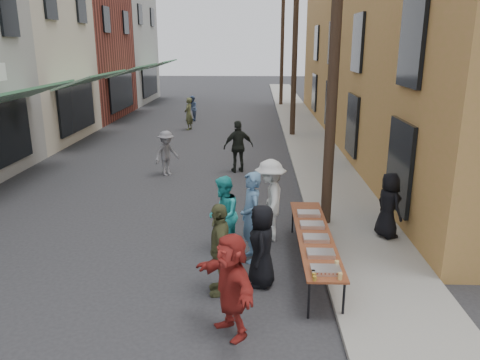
# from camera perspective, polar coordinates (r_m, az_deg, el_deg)

# --- Properties ---
(ground) EXTENTS (120.00, 120.00, 0.00)m
(ground) POSITION_cam_1_polar(r_m,az_deg,el_deg) (9.72, -13.50, -11.64)
(ground) COLOR #28282B
(ground) RESTS_ON ground
(sidewalk) EXTENTS (2.20, 60.00, 0.10)m
(sidewalk) POSITION_cam_1_polar(r_m,az_deg,el_deg) (23.80, 8.05, 5.43)
(sidewalk) COLOR gray
(sidewalk) RESTS_ON ground
(storefront_row) EXTENTS (8.00, 37.00, 9.00)m
(storefront_row) POSITION_cam_1_polar(r_m,az_deg,el_deg) (26.38, -27.11, 13.83)
(storefront_row) COLOR maroon
(storefront_row) RESTS_ON ground
(building_ochre) EXTENTS (10.00, 28.00, 10.00)m
(building_ochre) POSITION_cam_1_polar(r_m,az_deg,el_deg) (23.85, 24.18, 16.21)
(building_ochre) COLOR #A17C39
(building_ochre) RESTS_ON ground
(utility_pole_near) EXTENTS (0.26, 0.26, 9.00)m
(utility_pole_near) POSITION_cam_1_polar(r_m,az_deg,el_deg) (11.39, 11.51, 16.09)
(utility_pole_near) COLOR #2D2116
(utility_pole_near) RESTS_ON ground
(utility_pole_mid) EXTENTS (0.26, 0.26, 9.00)m
(utility_pole_mid) POSITION_cam_1_polar(r_m,az_deg,el_deg) (23.32, 6.72, 16.26)
(utility_pole_mid) COLOR #2D2116
(utility_pole_mid) RESTS_ON ground
(utility_pole_far) EXTENTS (0.26, 0.26, 9.00)m
(utility_pole_far) POSITION_cam_1_polar(r_m,az_deg,el_deg) (35.29, 5.17, 16.29)
(utility_pole_far) COLOR #2D2116
(utility_pole_far) RESTS_ON ground
(serving_table) EXTENTS (0.70, 4.00, 0.75)m
(serving_table) POSITION_cam_1_polar(r_m,az_deg,el_deg) (9.71, 9.02, -6.74)
(serving_table) COLOR maroon
(serving_table) RESTS_ON ground
(catering_tray_sausage) EXTENTS (0.50, 0.33, 0.08)m
(catering_tray_sausage) POSITION_cam_1_polar(r_m,az_deg,el_deg) (8.20, 10.39, -10.75)
(catering_tray_sausage) COLOR maroon
(catering_tray_sausage) RESTS_ON serving_table
(catering_tray_foil_b) EXTENTS (0.50, 0.33, 0.08)m
(catering_tray_foil_b) POSITION_cam_1_polar(r_m,az_deg,el_deg) (8.78, 9.80, -8.82)
(catering_tray_foil_b) COLOR #B2B2B7
(catering_tray_foil_b) RESTS_ON serving_table
(catering_tray_buns) EXTENTS (0.50, 0.33, 0.08)m
(catering_tray_buns) POSITION_cam_1_polar(r_m,az_deg,el_deg) (9.41, 9.26, -7.02)
(catering_tray_buns) COLOR tan
(catering_tray_buns) RESTS_ON serving_table
(catering_tray_foil_d) EXTENTS (0.50, 0.33, 0.08)m
(catering_tray_foil_d) POSITION_cam_1_polar(r_m,az_deg,el_deg) (10.05, 8.78, -5.44)
(catering_tray_foil_d) COLOR #B2B2B7
(catering_tray_foil_d) RESTS_ON serving_table
(catering_tray_buns_end) EXTENTS (0.50, 0.33, 0.08)m
(catering_tray_buns_end) POSITION_cam_1_polar(r_m,az_deg,el_deg) (10.70, 8.37, -4.05)
(catering_tray_buns_end) COLOR tan
(catering_tray_buns_end) RESTS_ON serving_table
(condiment_jar_a) EXTENTS (0.07, 0.07, 0.08)m
(condiment_jar_a) POSITION_cam_1_polar(r_m,az_deg,el_deg) (7.91, 9.09, -11.76)
(condiment_jar_a) COLOR #A57F26
(condiment_jar_a) RESTS_ON serving_table
(condiment_jar_b) EXTENTS (0.07, 0.07, 0.08)m
(condiment_jar_b) POSITION_cam_1_polar(r_m,az_deg,el_deg) (7.99, 9.00, -11.42)
(condiment_jar_b) COLOR #A57F26
(condiment_jar_b) RESTS_ON serving_table
(condiment_jar_c) EXTENTS (0.07, 0.07, 0.08)m
(condiment_jar_c) POSITION_cam_1_polar(r_m,az_deg,el_deg) (8.08, 8.92, -11.09)
(condiment_jar_c) COLOR #A57F26
(condiment_jar_c) RESTS_ON serving_table
(cup_stack) EXTENTS (0.08, 0.08, 0.12)m
(cup_stack) POSITION_cam_1_polar(r_m,az_deg,el_deg) (8.00, 12.10, -11.40)
(cup_stack) COLOR tan
(cup_stack) RESTS_ON serving_table
(guest_front_a) EXTENTS (0.52, 0.79, 1.61)m
(guest_front_a) POSITION_cam_1_polar(r_m,az_deg,el_deg) (8.93, 2.67, -8.00)
(guest_front_a) COLOR black
(guest_front_a) RESTS_ON ground
(guest_front_b) EXTENTS (0.66, 0.82, 1.95)m
(guest_front_b) POSITION_cam_1_polar(r_m,az_deg,el_deg) (9.85, 1.34, -4.54)
(guest_front_b) COLOR #50779B
(guest_front_b) RESTS_ON ground
(guest_front_c) EXTENTS (0.66, 0.84, 1.73)m
(guest_front_c) POSITION_cam_1_polar(r_m,az_deg,el_deg) (10.31, -2.04, -4.24)
(guest_front_c) COLOR #2BB4B1
(guest_front_c) RESTS_ON ground
(guest_front_d) EXTENTS (0.79, 1.29, 1.94)m
(guest_front_d) POSITION_cam_1_polar(r_m,az_deg,el_deg) (10.90, 3.69, -2.50)
(guest_front_d) COLOR silver
(guest_front_d) RESTS_ON ground
(guest_front_e) EXTENTS (0.55, 1.07, 1.76)m
(guest_front_e) POSITION_cam_1_polar(r_m,az_deg,el_deg) (8.62, -2.46, -8.40)
(guest_front_e) COLOR brown
(guest_front_e) RESTS_ON ground
(guest_queue_back) EXTENTS (1.29, 1.60, 1.71)m
(guest_queue_back) POSITION_cam_1_polar(r_m,az_deg,el_deg) (7.49, -1.10, -12.67)
(guest_queue_back) COLOR #A02922
(guest_queue_back) RESTS_ON ground
(server) EXTENTS (0.74, 0.89, 1.55)m
(server) POSITION_cam_1_polar(r_m,az_deg,el_deg) (11.38, 17.67, -2.96)
(server) COLOR black
(server) RESTS_ON sidewalk
(passerby_left) EXTENTS (1.10, 1.17, 1.58)m
(passerby_left) POSITION_cam_1_polar(r_m,az_deg,el_deg) (16.55, -8.95, 3.23)
(passerby_left) COLOR slate
(passerby_left) RESTS_ON ground
(passerby_mid) EXTENTS (1.18, 0.78, 1.87)m
(passerby_mid) POSITION_cam_1_polar(r_m,az_deg,el_deg) (16.76, -0.19, 4.10)
(passerby_mid) COLOR black
(passerby_mid) RESTS_ON ground
(passerby_right) EXTENTS (0.55, 0.71, 1.72)m
(passerby_right) POSITION_cam_1_polar(r_m,az_deg,el_deg) (25.39, -6.28, 8.02)
(passerby_right) COLOR #4F5430
(passerby_right) RESTS_ON ground
(passerby_far) EXTENTS (0.72, 0.84, 1.50)m
(passerby_far) POSITION_cam_1_polar(r_m,az_deg,el_deg) (28.34, -5.85, 8.67)
(passerby_far) COLOR #445B84
(passerby_far) RESTS_ON ground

